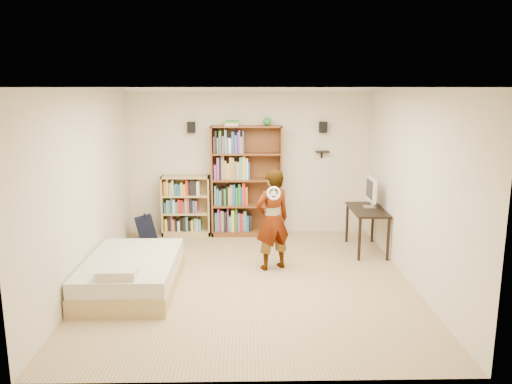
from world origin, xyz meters
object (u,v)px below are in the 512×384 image
at_px(low_bookshelf, 186,206).
at_px(daybed, 132,270).
at_px(tall_bookshelf, 247,181).
at_px(person, 272,220).
at_px(computer_desk, 366,230).

relative_size(low_bookshelf, daybed, 0.60).
xyz_separation_m(tall_bookshelf, person, (0.38, -1.81, -0.25)).
distance_m(tall_bookshelf, computer_desk, 2.34).
bearing_deg(person, computer_desk, -178.24).
bearing_deg(daybed, person, 21.17).
xyz_separation_m(computer_desk, daybed, (-3.59, -1.57, -0.09)).
distance_m(computer_desk, person, 1.87).
bearing_deg(tall_bookshelf, low_bookshelf, 178.93).
bearing_deg(daybed, computer_desk, 23.70).
relative_size(tall_bookshelf, daybed, 1.09).
bearing_deg(tall_bookshelf, daybed, -121.48).
xyz_separation_m(tall_bookshelf, daybed, (-1.57, -2.57, -0.74)).
xyz_separation_m(tall_bookshelf, computer_desk, (2.01, -0.99, -0.65)).
distance_m(tall_bookshelf, low_bookshelf, 1.22).
distance_m(tall_bookshelf, person, 1.87).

